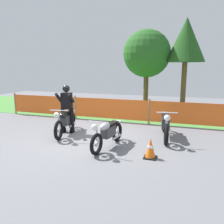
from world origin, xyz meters
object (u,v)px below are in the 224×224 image
motorcycle_trailing (108,133)px  traffic_cone (150,148)px  motorcycle_lead (65,121)px  motorcycle_third (165,124)px  rider_lead (67,107)px

motorcycle_trailing → traffic_cone: size_ratio=3.57×
motorcycle_lead → motorcycle_third: motorcycle_third is taller
motorcycle_trailing → traffic_cone: (1.30, -0.38, -0.17)m
motorcycle_lead → motorcycle_trailing: size_ratio=1.06×
motorcycle_lead → motorcycle_trailing: motorcycle_lead is taller
rider_lead → traffic_cone: 3.54m
traffic_cone → motorcycle_third: bearing=84.3°
motorcycle_trailing → motorcycle_third: (1.48, 1.44, 0.05)m
motorcycle_lead → motorcycle_third: bearing=89.2°
motorcycle_lead → motorcycle_trailing: (1.84, -0.83, -0.03)m
traffic_cone → motorcycle_trailing: bearing=163.7°
motorcycle_trailing → traffic_cone: bearing=81.2°
motorcycle_lead → traffic_cone: size_ratio=3.80×
traffic_cone → rider_lead: bearing=156.2°
motorcycle_lead → rider_lead: bearing=-179.4°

